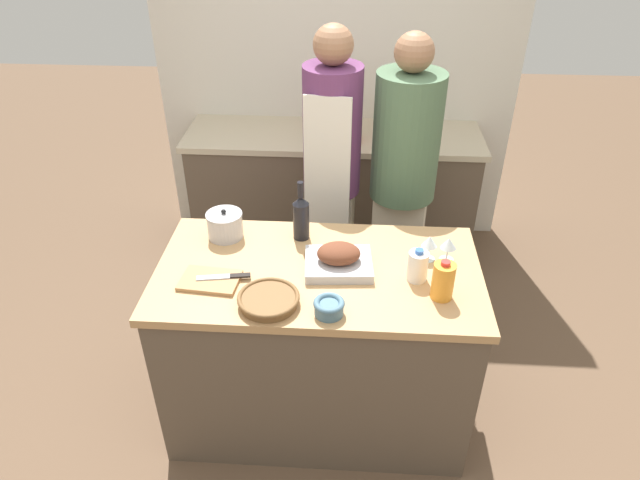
{
  "coord_description": "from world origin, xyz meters",
  "views": [
    {
      "loc": [
        0.14,
        -2.08,
        2.48
      ],
      "look_at": [
        0.0,
        0.12,
        1.01
      ],
      "focal_mm": 32.0,
      "sensor_mm": 36.0,
      "label": 1
    }
  ],
  "objects": [
    {
      "name": "ground_plane",
      "position": [
        0.0,
        0.0,
        0.0
      ],
      "size": [
        12.0,
        12.0,
        0.0
      ],
      "primitive_type": "plane",
      "color": "brown"
    },
    {
      "name": "kitchen_island",
      "position": [
        0.0,
        0.0,
        0.47
      ],
      "size": [
        1.48,
        0.8,
        0.93
      ],
      "color": "brown",
      "rests_on": "ground_plane"
    },
    {
      "name": "back_counter",
      "position": [
        0.0,
        1.55,
        0.47
      ],
      "size": [
        2.02,
        0.6,
        0.93
      ],
      "color": "brown",
      "rests_on": "ground_plane"
    },
    {
      "name": "back_wall",
      "position": [
        0.0,
        1.9,
        1.27
      ],
      "size": [
        2.52,
        0.1,
        2.55
      ],
      "color": "silver",
      "rests_on": "ground_plane"
    },
    {
      "name": "roasting_pan",
      "position": [
        0.09,
        0.01,
        0.98
      ],
      "size": [
        0.32,
        0.27,
        0.13
      ],
      "color": "#BCBCC1",
      "rests_on": "kitchen_island"
    },
    {
      "name": "wicker_basket",
      "position": [
        -0.19,
        -0.26,
        0.96
      ],
      "size": [
        0.26,
        0.26,
        0.05
      ],
      "color": "brown",
      "rests_on": "kitchen_island"
    },
    {
      "name": "cutting_board",
      "position": [
        -0.47,
        -0.13,
        0.94
      ],
      "size": [
        0.27,
        0.2,
        0.02
      ],
      "color": "#AD7F51",
      "rests_on": "kitchen_island"
    },
    {
      "name": "stock_pot",
      "position": [
        -0.47,
        0.24,
        0.99
      ],
      "size": [
        0.18,
        0.18,
        0.15
      ],
      "color": "#B7B7BC",
      "rests_on": "kitchen_island"
    },
    {
      "name": "mixing_bowl",
      "position": [
        0.06,
        -0.3,
        0.97
      ],
      "size": [
        0.13,
        0.13,
        0.07
      ],
      "color": "slate",
      "rests_on": "kitchen_island"
    },
    {
      "name": "juice_jug",
      "position": [
        0.53,
        -0.16,
        1.01
      ],
      "size": [
        0.09,
        0.09,
        0.18
      ],
      "color": "orange",
      "rests_on": "kitchen_island"
    },
    {
      "name": "milk_jug",
      "position": [
        0.44,
        -0.04,
        1.0
      ],
      "size": [
        0.09,
        0.09,
        0.16
      ],
      "color": "white",
      "rests_on": "kitchen_island"
    },
    {
      "name": "wine_bottle_green",
      "position": [
        -0.1,
        0.26,
        1.05
      ],
      "size": [
        0.08,
        0.08,
        0.31
      ],
      "color": "black",
      "rests_on": "kitchen_island"
    },
    {
      "name": "wine_glass_left",
      "position": [
        0.5,
        0.11,
        1.02
      ],
      "size": [
        0.07,
        0.07,
        0.13
      ],
      "color": "silver",
      "rests_on": "kitchen_island"
    },
    {
      "name": "wine_glass_right",
      "position": [
        0.59,
        0.11,
        1.02
      ],
      "size": [
        0.07,
        0.07,
        0.12
      ],
      "color": "silver",
      "rests_on": "kitchen_island"
    },
    {
      "name": "knife_chef",
      "position": [
        -0.4,
        -0.11,
        0.95
      ],
      "size": [
        0.24,
        0.07,
        0.01
      ],
      "color": "#B7B7BC",
      "rests_on": "cutting_board"
    },
    {
      "name": "stand_mixer",
      "position": [
        0.09,
        1.45,
        1.07
      ],
      "size": [
        0.18,
        0.14,
        0.35
      ],
      "color": "#B22323",
      "rests_on": "back_counter"
    },
    {
      "name": "condiment_bottle_tall",
      "position": [
        -0.09,
        1.71,
        1.0
      ],
      "size": [
        0.07,
        0.07,
        0.15
      ],
      "color": "maroon",
      "rests_on": "back_counter"
    },
    {
      "name": "condiment_bottle_short",
      "position": [
        0.33,
        1.67,
        1.02
      ],
      "size": [
        0.05,
        0.05,
        0.19
      ],
      "color": "#B28E2D",
      "rests_on": "back_counter"
    },
    {
      "name": "person_cook_aproned",
      "position": [
        0.02,
        0.86,
        1.01
      ],
      "size": [
        0.33,
        0.34,
        1.81
      ],
      "rotation": [
        0.0,
        0.0,
        -0.12
      ],
      "color": "beige",
      "rests_on": "ground_plane"
    },
    {
      "name": "person_cook_guest",
      "position": [
        0.43,
        0.86,
        0.98
      ],
      "size": [
        0.37,
        0.37,
        1.78
      ],
      "rotation": [
        0.0,
        0.0,
        -0.19
      ],
      "color": "beige",
      "rests_on": "ground_plane"
    }
  ]
}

